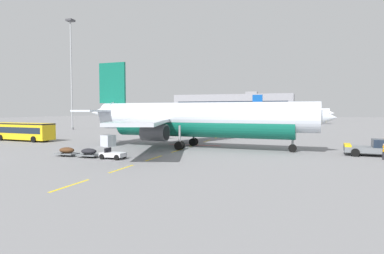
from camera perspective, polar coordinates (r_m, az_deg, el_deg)
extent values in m
plane|color=slate|center=(63.54, 25.14, -1.93)|extent=(400.00, 400.00, 0.00)
cube|color=yellow|center=(23.87, -20.72, -9.65)|extent=(0.24, 4.00, 0.01)
cube|color=yellow|center=(29.20, -12.34, -7.23)|extent=(0.24, 4.00, 0.01)
cube|color=yellow|center=(34.90, -6.74, -5.50)|extent=(0.24, 4.00, 0.01)
cube|color=yellow|center=(41.21, -2.58, -4.18)|extent=(0.24, 4.00, 0.01)
cube|color=yellow|center=(47.34, 0.32, -3.24)|extent=(0.24, 4.00, 0.01)
cube|color=yellow|center=(54.00, 2.68, -2.47)|extent=(0.24, 4.00, 0.01)
cube|color=yellow|center=(60.63, 4.49, -1.88)|extent=(0.24, 4.00, 0.01)
cube|color=yellow|center=(66.39, 5.75, -1.46)|extent=(0.24, 4.00, 0.01)
cube|color=yellow|center=(72.73, 6.91, -1.08)|extent=(0.24, 4.00, 0.01)
cube|color=yellow|center=(78.15, 7.75, -0.80)|extent=(0.24, 4.00, 0.01)
cube|color=yellow|center=(83.78, 8.50, -0.55)|extent=(0.24, 4.00, 0.01)
cube|color=yellow|center=(90.02, 9.22, -0.31)|extent=(0.24, 4.00, 0.01)
cube|color=yellow|center=(96.40, 9.86, -0.10)|extent=(0.24, 4.00, 0.01)
cube|color=yellow|center=(102.50, 10.39, 0.08)|extent=(0.24, 4.00, 0.01)
cube|color=yellow|center=(109.91, 10.96, 0.27)|extent=(0.24, 4.00, 0.01)
cube|color=#B21414|center=(47.62, 0.43, -3.20)|extent=(8.00, 0.40, 0.01)
cylinder|color=silver|center=(43.41, 1.56, 1.88)|extent=(30.21, 4.83, 3.80)
cylinder|color=#0F604C|center=(43.45, 1.56, 0.50)|extent=(24.61, 4.33, 3.50)
cone|color=silver|center=(41.01, 21.85, 1.60)|extent=(3.63, 3.84, 3.72)
cone|color=silver|center=(50.81, -15.48, 2.47)|extent=(4.31, 3.37, 3.23)
cube|color=#192333|center=(41.00, 20.40, 2.55)|extent=(1.70, 2.90, 0.60)
cube|color=#0F604C|center=(49.96, -13.92, 7.56)|extent=(4.41, 0.51, 6.00)
cube|color=silver|center=(52.84, -12.51, 2.83)|extent=(3.42, 6.51, 0.24)
cube|color=silver|center=(47.61, -16.74, 2.76)|extent=(3.42, 6.51, 0.24)
cube|color=#B7BCC6|center=(52.77, 0.52, 1.56)|extent=(10.64, 17.58, 0.36)
cube|color=#B7BCC6|center=(37.29, -8.55, 0.93)|extent=(9.64, 17.66, 0.36)
cylinder|color=#4C4F54|center=(50.08, -0.83, -0.18)|extent=(3.27, 2.21, 2.10)
cylinder|color=black|center=(49.51, 0.89, -0.21)|extent=(0.18, 1.79, 1.79)
cylinder|color=#4C4F54|center=(40.07, -6.62, -0.99)|extent=(3.27, 2.21, 2.10)
cylinder|color=black|center=(39.36, -4.55, -1.05)|extent=(0.18, 1.79, 1.79)
cylinder|color=gray|center=(41.20, 17.40, -1.76)|extent=(0.28, 0.28, 2.67)
cylinder|color=black|center=(41.33, 17.37, -3.61)|extent=(1.00, 0.31, 0.99)
cylinder|color=gray|center=(46.65, 0.29, -1.05)|extent=(0.28, 0.28, 2.61)
cylinder|color=black|center=(47.08, 0.44, -2.61)|extent=(1.11, 0.39, 1.10)
cylinder|color=black|center=(46.43, 0.14, -2.69)|extent=(1.11, 0.39, 1.10)
cylinder|color=gray|center=(41.83, -2.20, -1.52)|extent=(0.28, 0.28, 2.61)
cylinder|color=black|center=(42.27, -2.01, -3.25)|extent=(1.11, 0.39, 1.10)
cylinder|color=black|center=(41.63, -2.39, -3.35)|extent=(1.11, 0.39, 1.10)
cube|color=slate|center=(41.72, 29.41, -3.51)|extent=(6.15, 3.15, 0.60)
cube|color=#192333|center=(41.80, 30.90, -2.51)|extent=(2.52, 2.27, 0.90)
cube|color=yellow|center=(41.43, 25.79, -2.88)|extent=(0.85, 2.56, 0.24)
cylinder|color=black|center=(40.16, 26.93, -4.05)|extent=(0.92, 0.45, 0.90)
cylinder|color=black|center=(42.94, 26.62, -3.60)|extent=(0.92, 0.45, 0.90)
cylinder|color=silver|center=(130.79, 17.02, 2.38)|extent=(28.32, 7.32, 3.55)
cylinder|color=#0F479E|center=(130.80, 17.02, 1.95)|extent=(23.10, 6.33, 3.26)
cone|color=silver|center=(129.21, 23.18, 2.26)|extent=(3.71, 3.89, 3.48)
cone|color=silver|center=(134.01, 10.81, 2.66)|extent=(4.29, 3.52, 3.01)
cube|color=#192333|center=(129.27, 22.75, 2.54)|extent=(1.84, 2.84, 0.56)
cube|color=#0F479E|center=(133.62, 11.50, 4.42)|extent=(4.11, 0.89, 5.60)
cube|color=silver|center=(136.63, 11.55, 2.77)|extent=(3.77, 6.32, 0.22)
cube|color=silver|center=(130.87, 10.87, 2.76)|extent=(3.77, 6.32, 0.22)
cube|color=#B7BCC6|center=(139.26, 16.05, 2.24)|extent=(11.21, 16.17, 0.34)
cube|color=#B7BCC6|center=(123.69, 14.71, 2.17)|extent=(7.56, 16.44, 0.34)
cylinder|color=#4C4F54|center=(136.55, 15.77, 1.66)|extent=(3.22, 2.35, 1.96)
cylinder|color=black|center=(136.28, 16.39, 1.65)|extent=(0.34, 1.67, 1.67)
cylinder|color=#4C4F54|center=(126.48, 14.90, 1.57)|extent=(3.22, 2.35, 1.96)
cylinder|color=black|center=(126.19, 15.57, 1.56)|extent=(0.34, 1.67, 1.67)
cylinder|color=gray|center=(129.46, 21.86, 1.26)|extent=(0.26, 0.26, 2.49)
cylinder|color=black|center=(129.50, 21.85, 0.71)|extent=(0.95, 0.38, 0.92)
cylinder|color=gray|center=(133.54, 16.39, 1.42)|extent=(0.26, 0.26, 2.44)
cylinder|color=black|center=(133.90, 16.41, 0.90)|extent=(1.06, 0.46, 1.03)
cylinder|color=black|center=(133.26, 16.36, 0.89)|extent=(1.06, 0.46, 1.03)
cylinder|color=gray|center=(128.77, 16.01, 1.37)|extent=(0.26, 0.26, 2.44)
cylinder|color=black|center=(129.13, 16.03, 0.83)|extent=(1.06, 0.46, 1.03)
cylinder|color=black|center=(128.49, 15.97, 0.82)|extent=(1.06, 0.46, 1.03)
cube|color=yellow|center=(61.10, -27.77, -0.63)|extent=(12.17, 3.62, 2.70)
cube|color=#192333|center=(61.09, -27.77, -0.44)|extent=(11.22, 3.59, 1.00)
cube|color=black|center=(61.05, -27.80, 0.52)|extent=(12.19, 3.64, 0.20)
cylinder|color=black|center=(58.98, -24.22, -1.79)|extent=(1.02, 0.40, 1.00)
cylinder|color=black|center=(57.19, -26.22, -1.97)|extent=(1.02, 0.40, 1.00)
cylinder|color=black|center=(64.83, -28.82, -1.48)|extent=(1.02, 0.40, 1.00)
cylinder|color=black|center=(63.21, -30.75, -1.64)|extent=(1.02, 0.40, 1.00)
cube|color=black|center=(67.63, -6.22, -0.75)|extent=(6.22, 6.98, 0.60)
cube|color=maroon|center=(69.83, -6.66, 0.06)|extent=(3.28, 3.30, 1.10)
cube|color=#192333|center=(70.94, -6.87, 0.19)|extent=(1.54, 1.24, 0.64)
cube|color=#B7BCC6|center=(66.60, -6.03, 0.35)|extent=(4.83, 5.22, 2.10)
cylinder|color=black|center=(69.57, -7.60, -0.87)|extent=(0.81, 0.93, 0.96)
cylinder|color=black|center=(70.10, -5.68, -0.83)|extent=(0.81, 0.93, 0.96)
cylinder|color=black|center=(65.20, -6.79, -1.13)|extent=(0.81, 0.93, 0.96)
cylinder|color=black|center=(65.77, -4.75, -1.08)|extent=(0.81, 0.93, 0.96)
cube|color=silver|center=(35.17, -13.80, -4.75)|extent=(2.64, 1.48, 0.44)
cube|color=black|center=(35.48, -14.67, -4.04)|extent=(0.15, 1.12, 0.56)
cylinder|color=black|center=(35.28, -11.92, -5.00)|extent=(0.57, 0.20, 0.56)
cylinder|color=black|center=(34.11, -13.19, -5.29)|extent=(0.57, 0.20, 0.56)
cylinder|color=black|center=(36.28, -14.36, -4.81)|extent=(0.57, 0.20, 0.56)
cylinder|color=black|center=(35.15, -15.67, -5.08)|extent=(0.57, 0.20, 0.56)
cube|color=slate|center=(37.01, -17.78, -4.71)|extent=(2.44, 1.57, 0.12)
ellipsoid|color=black|center=(36.97, -17.79, -4.12)|extent=(1.86, 1.25, 0.64)
cylinder|color=black|center=(37.55, -17.14, -4.68)|extent=(0.44, 0.15, 0.44)
cylinder|color=black|center=(36.50, -18.43, -4.92)|extent=(0.44, 0.15, 0.44)
cube|color=slate|center=(38.93, -21.26, -4.39)|extent=(2.44, 1.57, 0.12)
ellipsoid|color=#4C2D19|center=(38.88, -21.27, -3.84)|extent=(1.86, 1.25, 0.64)
cylinder|color=black|center=(39.44, -20.60, -4.38)|extent=(0.44, 0.15, 0.44)
cylinder|color=black|center=(38.44, -21.93, -4.59)|extent=(0.44, 0.15, 0.44)
cylinder|color=#232328|center=(38.93, 30.73, -4.41)|extent=(0.16, 0.16, 0.83)
cube|color=orange|center=(38.95, 30.85, -3.33)|extent=(0.24, 0.50, 0.62)
cube|color=silver|center=(38.94, 30.86, -3.29)|extent=(0.26, 0.51, 0.06)
sphere|color=tan|center=(38.91, 30.87, -2.71)|extent=(0.23, 0.23, 0.23)
cylinder|color=orange|center=(38.65, 30.87, -3.33)|extent=(0.09, 0.09, 0.56)
cylinder|color=orange|center=(39.24, 30.85, -3.24)|extent=(0.09, 0.09, 0.56)
cube|color=#B7BCC6|center=(47.55, -14.59, -2.35)|extent=(1.96, 1.93, 1.60)
cube|color=silver|center=(47.55, -14.59, -2.35)|extent=(1.57, 0.48, 1.36)
cylinder|color=slate|center=(90.78, -20.40, -0.25)|extent=(0.70, 0.70, 0.60)
cylinder|color=#9EA0A5|center=(91.09, -20.56, 8.45)|extent=(0.36, 0.36, 28.20)
cube|color=#3F3F44|center=(93.60, -20.72, 17.23)|extent=(1.80, 1.80, 0.50)
cube|color=gray|center=(175.09, 7.50, 3.46)|extent=(61.26, 21.89, 13.25)
cube|color=#192333|center=(164.31, 6.75, 3.73)|extent=(56.36, 0.12, 4.77)
cube|color=gray|center=(173.74, 10.51, 5.89)|extent=(6.00, 5.00, 1.60)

